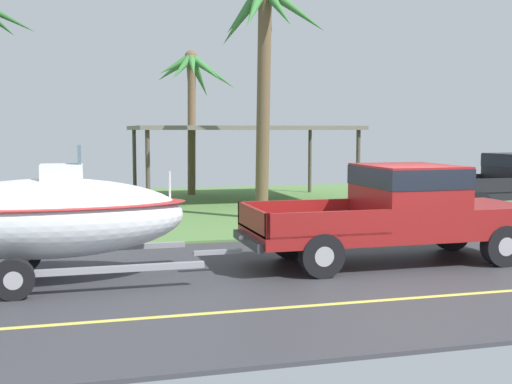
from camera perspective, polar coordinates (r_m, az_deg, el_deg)
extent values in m
cube|color=#38383D|center=(12.67, 13.14, -6.81)|extent=(36.00, 8.00, 0.06)
cube|color=#567F42|center=(22.81, -0.14, -1.19)|extent=(36.00, 14.00, 0.11)
cube|color=#DBCC4C|center=(11.15, 17.60, -8.42)|extent=(34.20, 0.12, 0.01)
cube|color=maroon|center=(13.26, 11.43, -3.33)|extent=(5.64, 2.00, 0.22)
cube|color=maroon|center=(14.24, 18.77, -1.69)|extent=(1.58, 2.00, 0.38)
cube|color=maroon|center=(13.35, 13.00, -0.25)|extent=(1.69, 2.00, 1.19)
cube|color=black|center=(13.32, 13.03, 1.32)|extent=(1.71, 2.02, 0.38)
cube|color=#621111|center=(12.59, 4.77, -3.11)|extent=(2.37, 2.00, 0.04)
cube|color=maroon|center=(13.46, 3.37, -1.66)|extent=(2.37, 0.08, 0.45)
cube|color=maroon|center=(11.67, 6.40, -2.78)|extent=(2.37, 0.08, 0.45)
cube|color=maroon|center=(12.22, -0.28, -2.38)|extent=(0.08, 2.00, 0.45)
cube|color=#333338|center=(12.25, -0.73, -4.22)|extent=(0.12, 1.80, 0.16)
sphere|color=#B2B2B7|center=(12.22, -1.28, -4.02)|extent=(0.10, 0.10, 0.10)
cylinder|color=black|center=(15.01, 16.55, -3.32)|extent=(0.80, 0.28, 0.80)
cylinder|color=#9E9EA3|center=(15.01, 16.55, -3.32)|extent=(0.36, 0.29, 0.36)
cylinder|color=black|center=(13.55, 20.53, -4.37)|extent=(0.80, 0.28, 0.80)
cylinder|color=#9E9EA3|center=(13.55, 20.53, -4.37)|extent=(0.36, 0.29, 0.36)
cylinder|color=black|center=(13.44, 2.97, -4.11)|extent=(0.80, 0.28, 0.80)
cylinder|color=#9E9EA3|center=(13.44, 2.97, -4.11)|extent=(0.36, 0.29, 0.36)
cylinder|color=black|center=(11.79, 5.70, -5.47)|extent=(0.80, 0.28, 0.80)
cylinder|color=#9E9EA3|center=(11.79, 5.70, -5.47)|extent=(0.36, 0.29, 0.36)
cube|color=gray|center=(12.16, -3.34, -5.22)|extent=(0.90, 0.10, 0.08)
cube|color=gray|center=(12.90, -17.26, -4.84)|extent=(4.99, 0.12, 0.10)
cube|color=gray|center=(10.93, -17.60, -6.68)|extent=(4.99, 0.12, 0.10)
cylinder|color=black|center=(13.00, -19.45, -5.10)|extent=(0.64, 0.22, 0.64)
cylinder|color=#9E9EA3|center=(13.00, -19.45, -5.10)|extent=(0.29, 0.23, 0.29)
cylinder|color=black|center=(10.91, -20.24, -7.10)|extent=(0.64, 0.22, 0.64)
cylinder|color=#9E9EA3|center=(10.91, -20.24, -7.10)|extent=(0.29, 0.23, 0.29)
ellipsoid|color=silver|center=(11.80, -17.51, -2.18)|extent=(4.62, 1.97, 1.37)
ellipsoid|color=#B22626|center=(11.77, -17.55, -1.03)|extent=(4.72, 2.01, 0.12)
cube|color=silver|center=(11.73, -16.47, 0.74)|extent=(0.70, 0.60, 0.65)
cube|color=slate|center=(11.70, -15.06, 3.10)|extent=(0.06, 0.56, 0.36)
cylinder|color=silver|center=(11.84, -7.48, 0.60)|extent=(0.04, 0.04, 0.50)
cube|color=black|center=(22.18, 21.20, -0.10)|extent=(5.65, 1.93, 0.22)
cube|color=black|center=(21.24, 17.66, 0.14)|extent=(2.37, 1.93, 0.04)
cube|color=black|center=(22.00, 16.37, 0.88)|extent=(2.37, 0.08, 0.45)
cube|color=black|center=(20.46, 19.09, 0.48)|extent=(2.37, 0.08, 0.45)
cube|color=black|center=(20.62, 15.01, 0.63)|extent=(0.08, 1.93, 0.45)
cube|color=#333338|center=(20.60, 14.74, -0.47)|extent=(0.12, 1.73, 0.16)
sphere|color=#B2B2B7|center=(20.54, 14.46, -0.34)|extent=(0.10, 0.10, 0.10)
cylinder|color=black|center=(21.92, 16.17, -0.61)|extent=(0.80, 0.28, 0.80)
cylinder|color=#9E9EA3|center=(21.92, 16.17, -0.61)|extent=(0.36, 0.29, 0.36)
cylinder|color=black|center=(20.50, 18.65, -1.09)|extent=(0.80, 0.28, 0.80)
cylinder|color=#9E9EA3|center=(20.50, 18.65, -1.09)|extent=(0.36, 0.29, 0.36)
cylinder|color=black|center=(16.94, -18.94, -2.65)|extent=(0.66, 0.22, 0.66)
cylinder|color=#9E9EA3|center=(16.94, -18.94, -2.65)|extent=(0.30, 0.23, 0.30)
cylinder|color=black|center=(15.26, -19.33, -3.53)|extent=(0.66, 0.22, 0.66)
cylinder|color=#9E9EA3|center=(15.26, -19.33, -3.53)|extent=(0.30, 0.23, 0.30)
cylinder|color=#4C4238|center=(27.08, 4.69, 2.62)|extent=(0.14, 0.14, 2.61)
cylinder|color=#4C4238|center=(22.66, 8.83, 2.03)|extent=(0.14, 0.14, 2.61)
cylinder|color=#4C4238|center=(25.54, -10.47, 2.38)|extent=(0.14, 0.14, 2.61)
cylinder|color=#4C4238|center=(20.79, -9.34, 1.72)|extent=(0.14, 0.14, 2.61)
cube|color=#6B665B|center=(23.72, -1.41, 5.57)|extent=(7.60, 5.27, 0.14)
cylinder|color=brown|center=(18.82, 0.64, 7.48)|extent=(0.38, 0.77, 6.61)
cone|color=#387A38|center=(19.31, 3.37, 15.50)|extent=(2.02, 0.51, 1.49)
cone|color=#387A38|center=(19.65, 1.03, 15.47)|extent=(1.01, 1.40, 1.37)
cone|color=#387A38|center=(19.84, -1.00, 15.41)|extent=(1.11, 2.03, 1.41)
cone|color=#387A38|center=(19.00, -1.11, 15.02)|extent=(1.49, 0.58, 1.84)
cone|color=#387A38|center=(18.29, -0.05, 15.81)|extent=(1.35, 1.89, 1.68)
cone|color=#387A38|center=(18.62, 1.82, 15.85)|extent=(0.89, 1.54, 1.48)
cone|color=#286028|center=(18.87, -21.18, 14.11)|extent=(1.85, 0.64, 1.12)
cylinder|color=brown|center=(26.02, -5.60, 5.62)|extent=(0.31, 0.61, 5.45)
cone|color=#387A38|center=(26.23, -3.73, 10.27)|extent=(1.95, 0.46, 1.48)
cone|color=#387A38|center=(26.78, -4.93, 9.87)|extent=(1.38, 1.69, 1.76)
cone|color=#387A38|center=(26.72, -5.75, 9.57)|extent=(0.52, 1.60, 1.98)
cone|color=#387A38|center=(26.47, -7.08, 10.55)|extent=(1.56, 1.29, 1.20)
cone|color=#387A38|center=(25.99, -7.00, 10.85)|extent=(1.44, 0.46, 1.00)
cone|color=#387A38|center=(25.62, -6.43, 10.66)|extent=(1.30, 1.34, 1.25)
cone|color=#387A38|center=(25.53, -5.53, 10.84)|extent=(0.49, 1.45, 1.12)
cone|color=#387A38|center=(25.72, -4.30, 10.58)|extent=(1.43, 1.42, 1.30)
sphere|color=brown|center=(26.18, -5.65, 11.59)|extent=(0.50, 0.50, 0.50)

